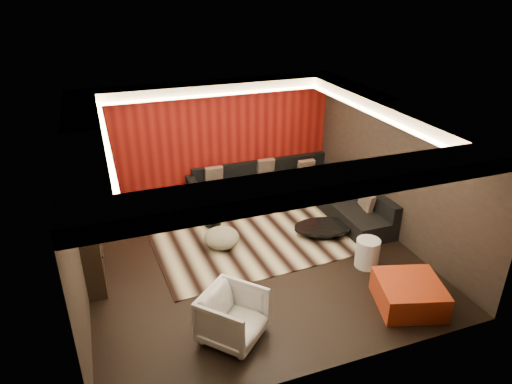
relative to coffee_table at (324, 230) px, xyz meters
name	(u,v)px	position (x,y,z in m)	size (l,w,h in m)	color
floor	(252,256)	(-1.67, -0.22, -0.14)	(6.00, 6.00, 0.02)	black
ceiling	(251,114)	(-1.67, -0.22, 2.68)	(6.00, 6.00, 0.02)	silver
wall_back	(209,139)	(-1.67, 2.79, 1.27)	(6.00, 0.02, 2.80)	black
wall_left	(74,218)	(-4.68, -0.22, 1.27)	(0.02, 6.00, 2.80)	black
wall_right	(393,169)	(1.34, -0.22, 1.27)	(0.02, 6.00, 2.80)	black
red_feature_wall	(210,140)	(-1.67, 2.75, 1.27)	(5.98, 0.05, 2.78)	#6B0C0A
soffit_back	(210,87)	(-1.67, 2.48, 2.56)	(6.00, 0.60, 0.22)	silver
soffit_front	(328,183)	(-1.67, -2.92, 2.56)	(6.00, 0.60, 0.22)	silver
soffit_left	(82,139)	(-4.37, -0.22, 2.56)	(0.60, 4.80, 0.22)	silver
soffit_right	(388,107)	(1.03, -0.22, 2.56)	(0.60, 4.80, 0.22)	silver
cove_back	(215,95)	(-1.67, 2.14, 2.47)	(4.80, 0.08, 0.04)	#FFD899
cove_front	(314,179)	(-1.67, -2.58, 2.47)	(4.80, 0.08, 0.04)	#FFD899
cove_left	(106,142)	(-4.03, -0.22, 2.47)	(0.08, 4.80, 0.04)	#FFD899
cove_right	(372,113)	(0.69, -0.22, 2.47)	(0.08, 4.80, 0.04)	#FFD899
tv_surround	(87,216)	(-4.52, 0.38, 0.97)	(0.30, 2.00, 2.20)	black
tv_screen	(93,196)	(-4.36, 0.38, 1.32)	(0.04, 1.30, 0.80)	black
tv_shelf	(100,234)	(-4.36, 0.38, 0.57)	(0.04, 1.60, 0.04)	black
rug	(251,235)	(-1.43, 0.51, -0.12)	(4.00, 3.00, 0.02)	#BCAF89
coffee_table	(324,230)	(0.00, 0.00, 0.00)	(1.27, 1.27, 0.21)	black
drum_stool	(213,216)	(-2.07, 1.18, 0.10)	(0.36, 0.36, 0.42)	black
striped_pouf	(222,238)	(-2.12, 0.29, 0.09)	(0.70, 0.70, 0.39)	beige
white_side_table	(367,253)	(0.23, -1.25, 0.15)	(0.44, 0.44, 0.55)	silver
orange_ottoman	(409,294)	(0.24, -2.45, 0.10)	(1.00, 1.00, 0.44)	#AB3716
armchair	(233,316)	(-2.66, -2.18, 0.26)	(0.83, 0.86, 0.78)	silver
sectional_sofa	(295,192)	(0.06, 1.65, 0.14)	(3.65, 3.50, 0.75)	black
throw_pillows	(296,177)	(0.09, 1.67, 0.49)	(2.95, 2.80, 0.50)	tan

